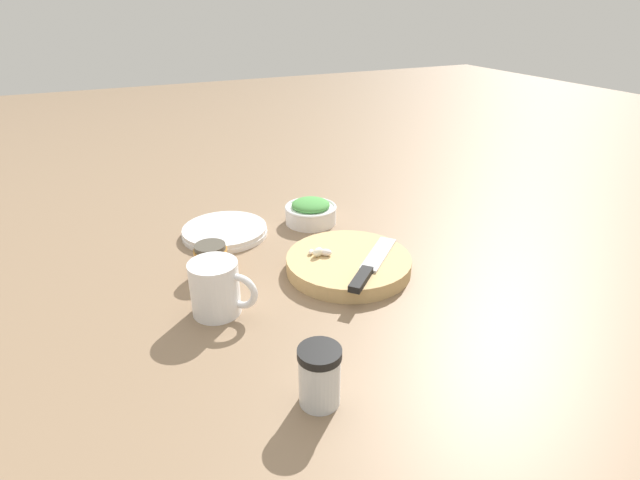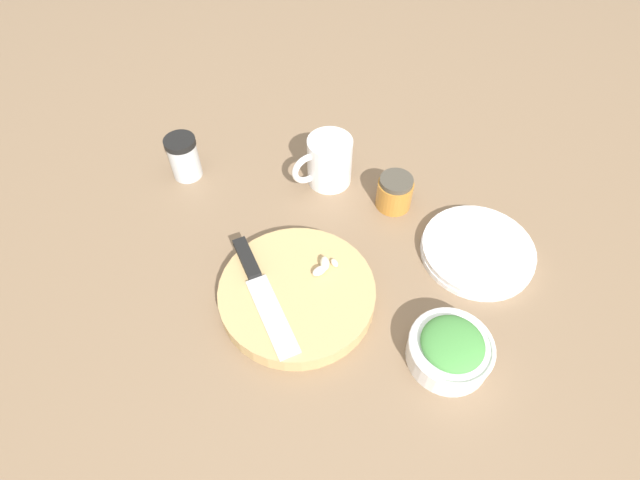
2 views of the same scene
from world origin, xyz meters
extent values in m
plane|color=#7F664C|center=(0.00, 0.00, 0.00)|extent=(5.00, 5.00, 0.00)
cylinder|color=tan|center=(-0.01, -0.10, 0.02)|extent=(0.25, 0.25, 0.03)
cube|color=black|center=(-0.11, -0.08, 0.04)|extent=(0.07, 0.08, 0.01)
cube|color=silver|center=(-0.03, -0.16, 0.03)|extent=(0.12, 0.13, 0.01)
ellipsoid|color=silver|center=(0.01, -0.06, 0.04)|extent=(0.03, 0.03, 0.01)
ellipsoid|color=#F3E2D1|center=(0.03, -0.04, 0.04)|extent=(0.02, 0.02, 0.01)
ellipsoid|color=#F1EBCE|center=(0.02, -0.05, 0.04)|extent=(0.02, 0.03, 0.02)
cylinder|color=white|center=(0.23, -0.13, 0.02)|extent=(0.12, 0.12, 0.04)
torus|color=white|center=(0.23, -0.13, 0.04)|extent=(0.13, 0.13, 0.01)
ellipsoid|color=#478E42|center=(0.23, -0.13, 0.05)|extent=(0.09, 0.09, 0.03)
cylinder|color=silver|center=(-0.32, 0.10, 0.04)|extent=(0.06, 0.06, 0.08)
cylinder|color=black|center=(-0.32, 0.10, 0.08)|extent=(0.06, 0.06, 0.01)
cylinder|color=white|center=(-0.05, 0.17, 0.05)|extent=(0.08, 0.08, 0.10)
torus|color=white|center=(-0.08, 0.14, 0.05)|extent=(0.05, 0.06, 0.07)
cylinder|color=white|center=(0.25, 0.08, 0.01)|extent=(0.20, 0.20, 0.01)
cylinder|color=white|center=(0.25, 0.08, 0.01)|extent=(0.19, 0.19, 0.01)
cylinder|color=#BC7A2D|center=(0.09, 0.15, 0.03)|extent=(0.07, 0.07, 0.06)
cylinder|color=#474238|center=(0.09, 0.15, 0.06)|extent=(0.06, 0.06, 0.01)
camera|label=1|loc=(-0.78, 0.32, 0.50)|focal=28.00mm
camera|label=2|loc=(0.15, -0.50, 0.70)|focal=28.00mm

